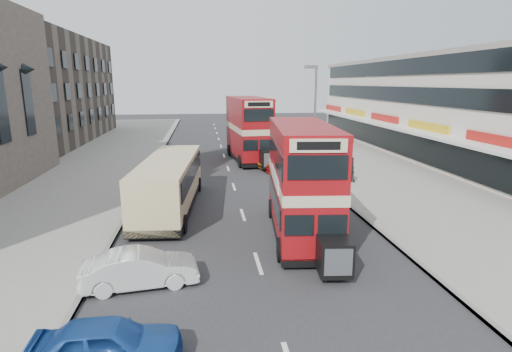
{
  "coord_description": "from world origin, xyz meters",
  "views": [
    {
      "loc": [
        -2.02,
        -12.55,
        6.89
      ],
      "look_at": [
        0.29,
        4.83,
        2.84
      ],
      "focal_mm": 28.57,
      "sensor_mm": 36.0,
      "label": 1
    }
  ],
  "objects_px": {
    "street_lamp": "(314,110)",
    "car_right_a": "(294,164)",
    "car_right_c": "(258,137)",
    "cyclist": "(285,165)",
    "car_left_near": "(107,343)",
    "coach": "(170,182)",
    "bus_main": "(302,180)",
    "car_left_front": "(140,269)",
    "pedestrian_far": "(296,137)",
    "bus_second": "(249,129)",
    "pedestrian_near": "(350,171)",
    "car_right_b": "(285,161)"
  },
  "relations": [
    {
      "from": "cyclist",
      "to": "coach",
      "type": "bearing_deg",
      "value": -137.74
    },
    {
      "from": "car_left_front",
      "to": "pedestrian_near",
      "type": "xyz_separation_m",
      "value": [
        12.24,
        12.86,
        0.29
      ]
    },
    {
      "from": "street_lamp",
      "to": "coach",
      "type": "height_order",
      "value": "street_lamp"
    },
    {
      "from": "bus_second",
      "to": "car_right_c",
      "type": "bearing_deg",
      "value": -107.28
    },
    {
      "from": "street_lamp",
      "to": "car_right_a",
      "type": "distance_m",
      "value": 4.4
    },
    {
      "from": "car_left_front",
      "to": "car_right_a",
      "type": "bearing_deg",
      "value": -35.78
    },
    {
      "from": "car_right_a",
      "to": "car_right_c",
      "type": "relative_size",
      "value": 1.05
    },
    {
      "from": "bus_main",
      "to": "pedestrian_near",
      "type": "distance_m",
      "value": 10.59
    },
    {
      "from": "car_left_front",
      "to": "coach",
      "type": "bearing_deg",
      "value": -10.06
    },
    {
      "from": "street_lamp",
      "to": "car_right_a",
      "type": "bearing_deg",
      "value": 180.0
    },
    {
      "from": "car_right_c",
      "to": "pedestrian_far",
      "type": "relative_size",
      "value": 2.17
    },
    {
      "from": "bus_main",
      "to": "pedestrian_near",
      "type": "bearing_deg",
      "value": -116.48
    },
    {
      "from": "car_right_a",
      "to": "cyclist",
      "type": "height_order",
      "value": "cyclist"
    },
    {
      "from": "coach",
      "to": "cyclist",
      "type": "distance_m",
      "value": 11.33
    },
    {
      "from": "car_right_b",
      "to": "pedestrian_near",
      "type": "bearing_deg",
      "value": 22.21
    },
    {
      "from": "bus_main",
      "to": "car_left_near",
      "type": "xyz_separation_m",
      "value": [
        -6.86,
        -8.11,
        -1.97
      ]
    },
    {
      "from": "car_left_near",
      "to": "pedestrian_far",
      "type": "relative_size",
      "value": 1.86
    },
    {
      "from": "car_right_a",
      "to": "cyclist",
      "type": "distance_m",
      "value": 0.98
    },
    {
      "from": "street_lamp",
      "to": "car_left_front",
      "type": "relative_size",
      "value": 2.08
    },
    {
      "from": "car_left_near",
      "to": "cyclist",
      "type": "height_order",
      "value": "cyclist"
    },
    {
      "from": "bus_second",
      "to": "pedestrian_far",
      "type": "bearing_deg",
      "value": -136.0
    },
    {
      "from": "bus_second",
      "to": "car_right_b",
      "type": "distance_m",
      "value": 5.15
    },
    {
      "from": "car_right_a",
      "to": "cyclist",
      "type": "xyz_separation_m",
      "value": [
        -0.81,
        -0.54,
        0.01
      ]
    },
    {
      "from": "bus_main",
      "to": "coach",
      "type": "bearing_deg",
      "value": -31.35
    },
    {
      "from": "car_right_b",
      "to": "pedestrian_near",
      "type": "xyz_separation_m",
      "value": [
        3.39,
        -5.83,
        0.29
      ]
    },
    {
      "from": "car_right_a",
      "to": "cyclist",
      "type": "relative_size",
      "value": 2.25
    },
    {
      "from": "bus_main",
      "to": "pedestrian_near",
      "type": "xyz_separation_m",
      "value": [
        5.61,
        8.83,
        -1.66
      ]
    },
    {
      "from": "car_right_c",
      "to": "car_right_a",
      "type": "bearing_deg",
      "value": -4.36
    },
    {
      "from": "car_right_c",
      "to": "pedestrian_far",
      "type": "distance_m",
      "value": 5.33
    },
    {
      "from": "car_left_near",
      "to": "car_right_b",
      "type": "distance_m",
      "value": 24.51
    },
    {
      "from": "coach",
      "to": "cyclist",
      "type": "bearing_deg",
      "value": 49.52
    },
    {
      "from": "car_right_c",
      "to": "cyclist",
      "type": "relative_size",
      "value": 2.14
    },
    {
      "from": "bus_main",
      "to": "car_left_front",
      "type": "relative_size",
      "value": 2.34
    },
    {
      "from": "coach",
      "to": "pedestrian_near",
      "type": "bearing_deg",
      "value": 24.02
    },
    {
      "from": "street_lamp",
      "to": "bus_second",
      "type": "xyz_separation_m",
      "value": [
        -4.44,
        5.38,
        -1.94
      ]
    },
    {
      "from": "car_left_front",
      "to": "pedestrian_near",
      "type": "relative_size",
      "value": 2.48
    },
    {
      "from": "car_left_front",
      "to": "car_right_b",
      "type": "height_order",
      "value": "same"
    },
    {
      "from": "car_right_c",
      "to": "car_left_near",
      "type": "bearing_deg",
      "value": -19.75
    },
    {
      "from": "bus_main",
      "to": "car_left_near",
      "type": "relative_size",
      "value": 2.5
    },
    {
      "from": "car_left_front",
      "to": "pedestrian_far",
      "type": "distance_m",
      "value": 31.91
    },
    {
      "from": "car_right_b",
      "to": "cyclist",
      "type": "bearing_deg",
      "value": -19.21
    },
    {
      "from": "car_right_a",
      "to": "pedestrian_far",
      "type": "distance_m",
      "value": 12.58
    },
    {
      "from": "car_left_front",
      "to": "car_right_b",
      "type": "relative_size",
      "value": 0.84
    },
    {
      "from": "car_right_b",
      "to": "car_right_c",
      "type": "xyz_separation_m",
      "value": [
        -0.13,
        14.67,
        0.09
      ]
    },
    {
      "from": "pedestrian_far",
      "to": "cyclist",
      "type": "bearing_deg",
      "value": -92.12
    },
    {
      "from": "bus_second",
      "to": "bus_main",
      "type": "bearing_deg",
      "value": 86.06
    },
    {
      "from": "pedestrian_near",
      "to": "bus_main",
      "type": "bearing_deg",
      "value": 40.53
    },
    {
      "from": "street_lamp",
      "to": "pedestrian_near",
      "type": "relative_size",
      "value": 5.17
    },
    {
      "from": "bus_second",
      "to": "car_right_a",
      "type": "relative_size",
      "value": 2.19
    },
    {
      "from": "car_left_near",
      "to": "car_right_c",
      "type": "height_order",
      "value": "car_right_c"
    }
  ]
}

